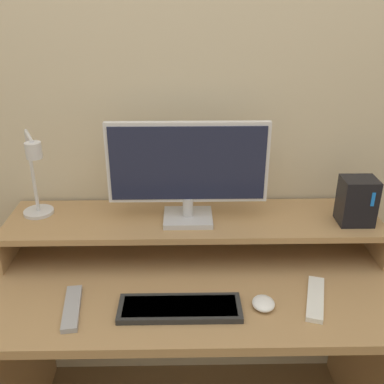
# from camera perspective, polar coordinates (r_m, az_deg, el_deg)

# --- Properties ---
(wall_back) EXTENTS (6.00, 0.05, 2.50)m
(wall_back) POSITION_cam_1_polar(r_m,az_deg,el_deg) (1.62, 0.07, 12.34)
(wall_back) COLOR beige
(wall_back) RESTS_ON ground_plane
(desk) EXTENTS (1.30, 0.64, 0.72)m
(desk) POSITION_cam_1_polar(r_m,az_deg,el_deg) (1.63, 0.31, -16.61)
(desk) COLOR #A87F51
(desk) RESTS_ON ground_plane
(monitor_shelf) EXTENTS (1.30, 0.30, 0.13)m
(monitor_shelf) POSITION_cam_1_polar(r_m,az_deg,el_deg) (1.59, 0.19, -3.88)
(monitor_shelf) COLOR #A87F51
(monitor_shelf) RESTS_ON desk
(monitor) EXTENTS (0.54, 0.15, 0.35)m
(monitor) POSITION_cam_1_polar(r_m,az_deg,el_deg) (1.49, -0.54, 2.96)
(monitor) COLOR #BCBCC1
(monitor) RESTS_ON monitor_shelf
(desk_lamp) EXTENTS (0.14, 0.20, 0.31)m
(desk_lamp) POSITION_cam_1_polar(r_m,az_deg,el_deg) (1.58, -19.26, 1.49)
(desk_lamp) COLOR silver
(desk_lamp) RESTS_ON monitor_shelf
(router_dock) EXTENTS (0.11, 0.10, 0.16)m
(router_dock) POSITION_cam_1_polar(r_m,az_deg,el_deg) (1.61, 20.20, -1.07)
(router_dock) COLOR black
(router_dock) RESTS_ON monitor_shelf
(keyboard) EXTENTS (0.36, 0.12, 0.02)m
(keyboard) POSITION_cam_1_polar(r_m,az_deg,el_deg) (1.37, -1.55, -14.50)
(keyboard) COLOR #282828
(keyboard) RESTS_ON desk
(mouse) EXTENTS (0.07, 0.08, 0.03)m
(mouse) POSITION_cam_1_polar(r_m,az_deg,el_deg) (1.39, 9.05, -13.79)
(mouse) COLOR white
(mouse) RESTS_ON desk
(remote_control) EXTENTS (0.07, 0.20, 0.02)m
(remote_control) POSITION_cam_1_polar(r_m,az_deg,el_deg) (1.41, -15.00, -14.04)
(remote_control) COLOR #99999E
(remote_control) RESTS_ON desk
(remote_secondary) EXTENTS (0.11, 0.22, 0.02)m
(remote_secondary) POSITION_cam_1_polar(r_m,az_deg,el_deg) (1.45, 15.39, -12.91)
(remote_secondary) COLOR white
(remote_secondary) RESTS_ON desk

